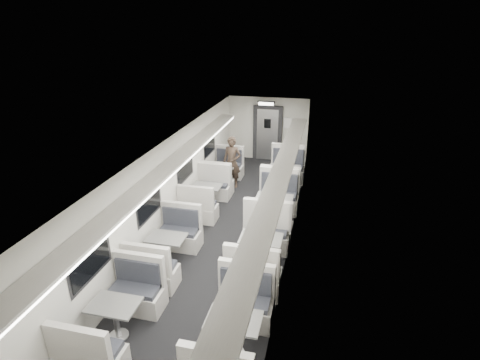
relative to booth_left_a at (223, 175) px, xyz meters
The scene contains 19 objects.
room 3.44m from the booth_left_a, 72.54° to the right, with size 3.24×12.24×2.64m.
booth_left_a is the anchor object (origin of this frame).
booth_left_b 1.70m from the booth_left_a, 90.00° to the right, with size 0.98×1.99×1.07m.
booth_left_c 4.51m from the booth_left_a, 90.00° to the right, with size 0.98×2.00×1.07m.
booth_left_d 6.63m from the booth_left_a, 90.00° to the right, with size 0.98×1.99×1.07m.
booth_right_a 2.00m from the booth_left_a, ahead, with size 1.13×2.30×1.23m.
booth_right_b 3.02m from the booth_left_a, 48.57° to the right, with size 1.13×2.29×1.22m.
booth_right_c 4.63m from the booth_left_a, 64.40° to the right, with size 1.07×2.17×1.16m.
booth_right_d 6.84m from the booth_left_a, 73.00° to the right, with size 1.02×2.07×1.11m.
passenger 0.57m from the booth_left_a, ahead, with size 0.60×0.40×1.66m, color black.
window_a 1.13m from the booth_left_a, 155.69° to the left, with size 0.02×1.18×0.84m, color black.
window_b 2.27m from the booth_left_a, 103.85° to the right, with size 0.02×1.18×0.84m, color black.
window_c 4.32m from the booth_left_a, 96.66° to the right, with size 0.02×1.18×0.84m, color black.
window_d 6.47m from the booth_left_a, 94.37° to the right, with size 0.02×1.18×0.84m, color black.
luggage_rack_left 3.82m from the booth_left_a, 94.02° to the right, with size 0.46×10.40×0.09m.
luggage_rack_right 4.42m from the booth_left_a, 57.18° to the right, with size 0.46×10.40×0.09m.
vestibule_door 3.01m from the booth_left_a, 70.03° to the left, with size 1.10×0.13×2.10m.
exit_sign 3.13m from the booth_left_a, 66.17° to the left, with size 0.62×0.12×0.16m.
wall_notice 3.45m from the booth_left_a, 57.44° to the left, with size 0.32×0.02×0.40m, color silver.
Camera 1 is at (2.11, -7.69, 4.93)m, focal length 28.00 mm.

